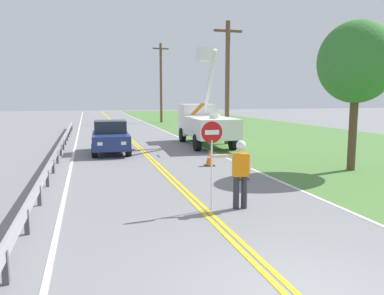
% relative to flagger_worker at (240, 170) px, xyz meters
% --- Properties ---
extents(grass_verge_right, '(16.00, 110.00, 0.01)m').
position_rel_flagger_worker_xyz_m(grass_verge_right, '(10.63, 15.47, -1.04)').
color(grass_verge_right, '#517F3D').
rests_on(grass_verge_right, ground).
extents(centerline_yellow_left, '(0.11, 110.00, 0.01)m').
position_rel_flagger_worker_xyz_m(centerline_yellow_left, '(-1.06, 15.47, -1.04)').
color(centerline_yellow_left, yellow).
rests_on(centerline_yellow_left, ground).
extents(centerline_yellow_right, '(0.11, 110.00, 0.01)m').
position_rel_flagger_worker_xyz_m(centerline_yellow_right, '(-0.88, 15.47, -1.04)').
color(centerline_yellow_right, yellow).
rests_on(centerline_yellow_right, ground).
extents(edge_line_right, '(0.12, 110.00, 0.01)m').
position_rel_flagger_worker_xyz_m(edge_line_right, '(2.63, 15.47, -1.04)').
color(edge_line_right, silver).
rests_on(edge_line_right, ground).
extents(edge_line_left, '(0.12, 110.00, 0.01)m').
position_rel_flagger_worker_xyz_m(edge_line_left, '(-4.57, 15.47, -1.04)').
color(edge_line_left, silver).
rests_on(edge_line_left, ground).
extents(flagger_worker, '(1.08, 0.28, 1.83)m').
position_rel_flagger_worker_xyz_m(flagger_worker, '(0.00, 0.00, 0.00)').
color(flagger_worker, '#2D2D33').
rests_on(flagger_worker, ground).
extents(stop_sign_paddle, '(0.56, 0.04, 2.33)m').
position_rel_flagger_worker_xyz_m(stop_sign_paddle, '(-0.76, 0.08, 0.66)').
color(stop_sign_paddle, silver).
rests_on(stop_sign_paddle, ground).
extents(utility_bucket_truck, '(2.99, 6.92, 5.87)m').
position_rel_flagger_worker_xyz_m(utility_bucket_truck, '(3.12, 13.23, 0.38)').
color(utility_bucket_truck, white).
rests_on(utility_bucket_truck, ground).
extents(oncoming_sedan_nearest, '(2.02, 4.16, 1.70)m').
position_rel_flagger_worker_xyz_m(oncoming_sedan_nearest, '(-2.67, 11.21, -0.21)').
color(oncoming_sedan_nearest, navy).
rests_on(oncoming_sedan_nearest, ground).
extents(utility_pole_near, '(1.80, 0.28, 7.51)m').
position_rel_flagger_worker_xyz_m(utility_pole_near, '(4.62, 13.24, 2.89)').
color(utility_pole_near, brown).
rests_on(utility_pole_near, ground).
extents(utility_pole_mid, '(1.80, 0.28, 8.93)m').
position_rel_flagger_worker_xyz_m(utility_pole_mid, '(4.48, 34.22, 3.60)').
color(utility_pole_mid, brown).
rests_on(utility_pole_mid, ground).
extents(traffic_cone_lead, '(0.40, 0.40, 0.70)m').
position_rel_flagger_worker_xyz_m(traffic_cone_lead, '(1.48, 3.36, -0.71)').
color(traffic_cone_lead, orange).
rests_on(traffic_cone_lead, ground).
extents(traffic_cone_mid, '(0.40, 0.40, 0.70)m').
position_rel_flagger_worker_xyz_m(traffic_cone_mid, '(1.19, 6.22, -0.71)').
color(traffic_cone_mid, orange).
rests_on(traffic_cone_mid, ground).
extents(guardrail_left_shoulder, '(0.10, 32.00, 0.71)m').
position_rel_flagger_worker_xyz_m(guardrail_left_shoulder, '(-5.17, 12.00, -0.53)').
color(guardrail_left_shoulder, '#9EA0A3').
rests_on(guardrail_left_shoulder, ground).
extents(roadside_tree_verge, '(3.00, 3.00, 5.90)m').
position_rel_flagger_worker_xyz_m(roadside_tree_verge, '(6.41, 3.77, 3.22)').
color(roadside_tree_verge, brown).
rests_on(roadside_tree_verge, ground).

